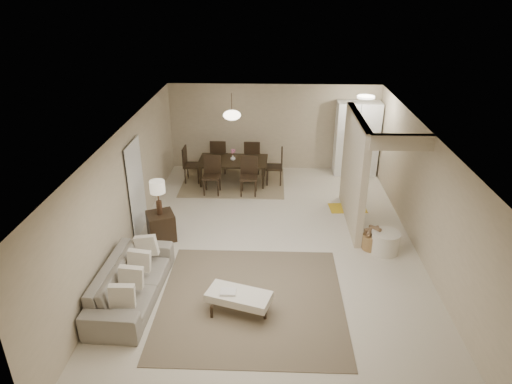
{
  "coord_description": "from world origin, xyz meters",
  "views": [
    {
      "loc": [
        -0.03,
        -8.27,
        5.11
      ],
      "look_at": [
        -0.36,
        0.47,
        1.05
      ],
      "focal_mm": 32.0,
      "sensor_mm": 36.0,
      "label": 1
    }
  ],
  "objects_px": {
    "pantry_cabinet": "(357,139)",
    "dining_table": "(233,171)",
    "round_pouf": "(385,242)",
    "sofa": "(131,282)",
    "side_table": "(161,226)",
    "ottoman_bench": "(239,297)",
    "wicker_basket": "(371,242)"
  },
  "relations": [
    {
      "from": "round_pouf",
      "to": "dining_table",
      "type": "relative_size",
      "value": 0.31
    },
    {
      "from": "ottoman_bench",
      "to": "round_pouf",
      "type": "height_order",
      "value": "round_pouf"
    },
    {
      "from": "sofa",
      "to": "pantry_cabinet",
      "type": "bearing_deg",
      "value": -36.58
    },
    {
      "from": "side_table",
      "to": "wicker_basket",
      "type": "distance_m",
      "value": 4.48
    },
    {
      "from": "ottoman_bench",
      "to": "dining_table",
      "type": "bearing_deg",
      "value": 113.16
    },
    {
      "from": "pantry_cabinet",
      "to": "round_pouf",
      "type": "bearing_deg",
      "value": -90.42
    },
    {
      "from": "sofa",
      "to": "round_pouf",
      "type": "relative_size",
      "value": 4.05
    },
    {
      "from": "side_table",
      "to": "pantry_cabinet",
      "type": "bearing_deg",
      "value": 39.4
    },
    {
      "from": "pantry_cabinet",
      "to": "sofa",
      "type": "distance_m",
      "value": 7.68
    },
    {
      "from": "pantry_cabinet",
      "to": "wicker_basket",
      "type": "bearing_deg",
      "value": -93.86
    },
    {
      "from": "pantry_cabinet",
      "to": "ottoman_bench",
      "type": "xyz_separation_m",
      "value": [
        -2.9,
        -6.26,
        -0.75
      ]
    },
    {
      "from": "side_table",
      "to": "round_pouf",
      "type": "bearing_deg",
      "value": -4.44
    },
    {
      "from": "sofa",
      "to": "wicker_basket",
      "type": "height_order",
      "value": "sofa"
    },
    {
      "from": "ottoman_bench",
      "to": "round_pouf",
      "type": "distance_m",
      "value": 3.49
    },
    {
      "from": "round_pouf",
      "to": "ottoman_bench",
      "type": "bearing_deg",
      "value": -145.26
    },
    {
      "from": "ottoman_bench",
      "to": "side_table",
      "type": "xyz_separation_m",
      "value": [
        -1.85,
        2.36,
        -0.0
      ]
    },
    {
      "from": "dining_table",
      "to": "ottoman_bench",
      "type": "bearing_deg",
      "value": -83.02
    },
    {
      "from": "ottoman_bench",
      "to": "dining_table",
      "type": "relative_size",
      "value": 0.62
    },
    {
      "from": "pantry_cabinet",
      "to": "side_table",
      "type": "xyz_separation_m",
      "value": [
        -4.75,
        -3.9,
        -0.75
      ]
    },
    {
      "from": "sofa",
      "to": "dining_table",
      "type": "bearing_deg",
      "value": -12.43
    },
    {
      "from": "sofa",
      "to": "side_table",
      "type": "xyz_separation_m",
      "value": [
        0.05,
        2.06,
        -0.04
      ]
    },
    {
      "from": "round_pouf",
      "to": "dining_table",
      "type": "bearing_deg",
      "value": 134.67
    },
    {
      "from": "round_pouf",
      "to": "dining_table",
      "type": "height_order",
      "value": "dining_table"
    },
    {
      "from": "pantry_cabinet",
      "to": "dining_table",
      "type": "bearing_deg",
      "value": -166.77
    },
    {
      "from": "ottoman_bench",
      "to": "side_table",
      "type": "bearing_deg",
      "value": 145.56
    },
    {
      "from": "round_pouf",
      "to": "side_table",
      "type": "bearing_deg",
      "value": 175.56
    },
    {
      "from": "pantry_cabinet",
      "to": "ottoman_bench",
      "type": "bearing_deg",
      "value": -114.86
    },
    {
      "from": "side_table",
      "to": "dining_table",
      "type": "relative_size",
      "value": 0.32
    },
    {
      "from": "round_pouf",
      "to": "sofa",
      "type": "bearing_deg",
      "value": -160.5
    },
    {
      "from": "pantry_cabinet",
      "to": "round_pouf",
      "type": "xyz_separation_m",
      "value": [
        -0.03,
        -4.27,
        -0.82
      ]
    },
    {
      "from": "dining_table",
      "to": "sofa",
      "type": "bearing_deg",
      "value": -103.49
    },
    {
      "from": "round_pouf",
      "to": "pantry_cabinet",
      "type": "bearing_deg",
      "value": 89.58
    }
  ]
}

